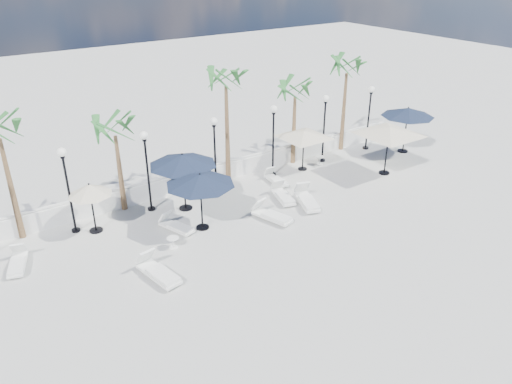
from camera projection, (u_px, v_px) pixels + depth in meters
ground at (297, 249)px, 20.24m from camera, size 100.00×100.00×0.00m
balustrade at (206, 176)px, 25.59m from camera, size 26.00×0.30×1.01m
lamppost_1 at (67, 179)px, 20.41m from camera, size 0.36×0.36×3.84m
lamppost_2 at (146, 160)px, 22.19m from camera, size 0.36×0.36×3.84m
lamppost_3 at (215, 145)px, 23.96m from camera, size 0.36×0.36×3.84m
lamppost_4 at (273, 131)px, 25.74m from camera, size 0.36×0.36×3.84m
lamppost_5 at (325, 119)px, 27.51m from camera, size 0.36×0.36×3.84m
lamppost_6 at (369, 109)px, 29.28m from camera, size 0.36×0.36×3.84m
palm_1 at (115, 133)px, 21.72m from camera, size 2.60×2.60×4.70m
palm_2 at (226, 84)px, 24.01m from camera, size 2.60×2.60×6.10m
palm_3 at (295, 94)px, 26.70m from camera, size 2.60×2.60×4.90m
palm_4 at (347, 71)px, 28.23m from camera, size 2.60×2.60×5.70m
lounger_0 at (17, 263)px, 18.97m from camera, size 1.07×1.83×0.65m
lounger_1 at (176, 226)px, 21.50m from camera, size 1.08×1.81×0.65m
lounger_2 at (158, 272)px, 18.37m from camera, size 1.03×2.18×0.79m
lounger_3 at (307, 200)px, 23.59m from camera, size 1.41×2.24×0.80m
lounger_4 at (272, 215)px, 22.31m from camera, size 1.16×2.07×0.74m
lounger_5 at (276, 179)px, 25.83m from camera, size 0.70×1.72×0.63m
lounger_6 at (283, 195)px, 24.10m from camera, size 1.11×2.00×0.72m
side_table_1 at (173, 242)px, 20.19m from camera, size 0.49×0.49×0.48m
side_table_2 at (320, 160)px, 28.03m from camera, size 0.49×0.49×0.48m
parasol_navy_left at (200, 180)px, 20.75m from camera, size 2.97×2.97×2.62m
parasol_navy_mid at (182, 160)px, 22.30m from camera, size 3.11×3.11×2.79m
parasol_navy_right at (408, 112)px, 28.89m from camera, size 3.08×3.08×2.76m
parasol_cream_sq_a at (390, 127)px, 25.89m from camera, size 5.75×5.75×2.82m
parasol_cream_sq_b at (304, 131)px, 26.56m from camera, size 4.75×4.75×2.38m
parasol_cream_small at (90, 190)px, 20.68m from camera, size 1.86×1.86×2.28m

